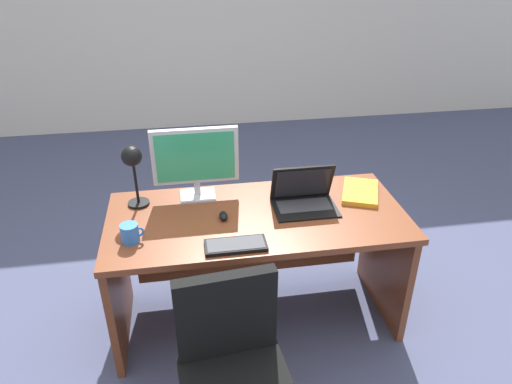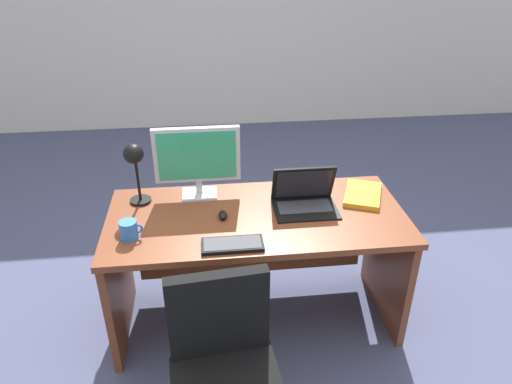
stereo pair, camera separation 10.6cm
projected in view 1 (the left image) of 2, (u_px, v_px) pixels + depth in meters
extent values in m
plane|color=#474C6B|center=(230.00, 199.00, 4.22)|extent=(12.00, 12.00, 0.00)
cube|color=silver|center=(206.00, 5.00, 5.23)|extent=(10.00, 0.10, 2.80)
cube|color=brown|center=(257.00, 217.00, 2.57)|extent=(1.63, 0.75, 0.04)
cube|color=brown|center=(118.00, 286.00, 2.64)|extent=(0.04, 0.66, 0.72)
cube|color=brown|center=(385.00, 258.00, 2.86)|extent=(0.04, 0.66, 0.72)
cube|color=brown|center=(250.00, 240.00, 2.97)|extent=(1.43, 0.02, 0.50)
cube|color=#B7BABF|center=(198.00, 195.00, 2.73)|extent=(0.20, 0.16, 0.01)
cube|color=#B7BABF|center=(197.00, 187.00, 2.72)|extent=(0.04, 0.02, 0.09)
cube|color=#B7BABF|center=(195.00, 156.00, 2.61)|extent=(0.48, 0.04, 0.32)
cube|color=#2D9966|center=(195.00, 157.00, 2.59)|extent=(0.44, 0.00, 0.28)
cube|color=black|center=(305.00, 208.00, 2.61)|extent=(0.35, 0.25, 0.01)
cube|color=#38383D|center=(304.00, 205.00, 2.62)|extent=(0.30, 0.14, 0.00)
cube|color=black|center=(302.00, 182.00, 2.63)|extent=(0.35, 0.09, 0.23)
cube|color=black|center=(303.00, 183.00, 2.62)|extent=(0.31, 0.07, 0.19)
cube|color=black|center=(236.00, 245.00, 2.29)|extent=(0.30, 0.13, 0.02)
cube|color=#47474C|center=(236.00, 244.00, 2.28)|extent=(0.28, 0.11, 0.00)
ellipsoid|color=black|center=(223.00, 216.00, 2.51)|extent=(0.05, 0.08, 0.04)
cylinder|color=black|center=(139.00, 203.00, 2.65)|extent=(0.12, 0.12, 0.01)
cylinder|color=black|center=(136.00, 182.00, 2.59)|extent=(0.02, 0.02, 0.26)
sphere|color=black|center=(132.00, 156.00, 2.48)|extent=(0.11, 0.11, 0.11)
cube|color=orange|center=(360.00, 192.00, 2.75)|extent=(0.30, 0.36, 0.03)
cylinder|color=blue|center=(130.00, 233.00, 2.31)|extent=(0.09, 0.09, 0.10)
torus|color=blue|center=(139.00, 232.00, 2.32)|extent=(0.05, 0.01, 0.05)
cube|color=black|center=(226.00, 315.00, 2.00)|extent=(0.44, 0.10, 0.42)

